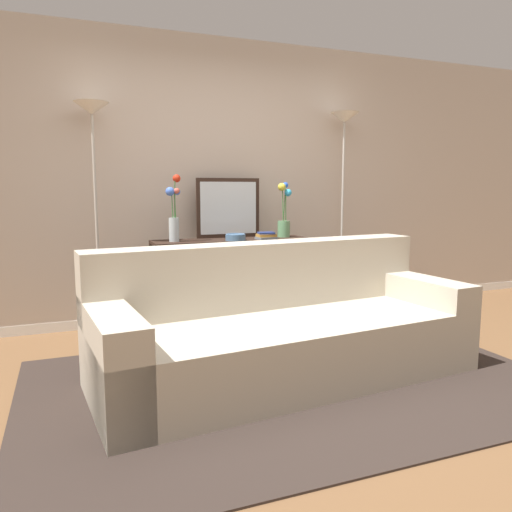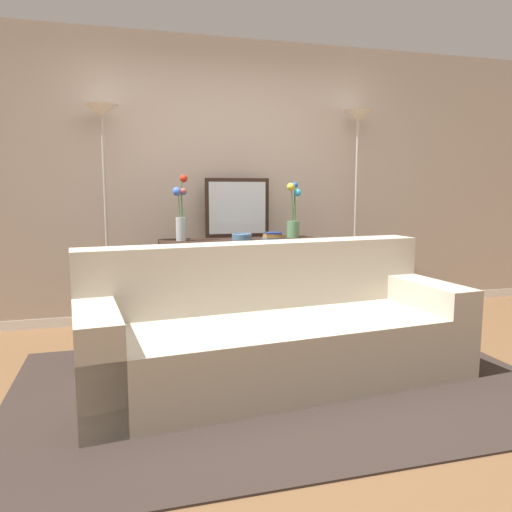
# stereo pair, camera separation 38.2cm
# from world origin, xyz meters

# --- Properties ---
(ground_plane) EXTENTS (16.00, 16.00, 0.02)m
(ground_plane) POSITION_xyz_m (0.00, 0.00, -0.01)
(ground_plane) COLOR brown
(back_wall) EXTENTS (12.00, 0.15, 2.65)m
(back_wall) POSITION_xyz_m (0.00, 1.92, 1.32)
(back_wall) COLOR white
(back_wall) RESTS_ON ground
(area_rug) EXTENTS (3.34, 2.12, 0.01)m
(area_rug) POSITION_xyz_m (0.02, 0.04, 0.01)
(area_rug) COLOR #332823
(area_rug) RESTS_ON ground
(couch) EXTENTS (2.57, 1.19, 0.88)m
(couch) POSITION_xyz_m (0.02, 0.20, 0.31)
(couch) COLOR #BCB29E
(couch) RESTS_ON ground
(console_table) EXTENTS (1.43, 0.39, 0.80)m
(console_table) POSITION_xyz_m (0.10, 1.53, 0.56)
(console_table) COLOR black
(console_table) RESTS_ON ground
(floor_lamp_left) EXTENTS (0.28, 0.28, 1.95)m
(floor_lamp_left) POSITION_xyz_m (-1.06, 1.62, 1.53)
(floor_lamp_left) COLOR #B7B2A8
(floor_lamp_left) RESTS_ON ground
(floor_lamp_right) EXTENTS (0.28, 0.28, 2.00)m
(floor_lamp_right) POSITION_xyz_m (1.31, 1.62, 1.57)
(floor_lamp_right) COLOR #B7B2A8
(floor_lamp_right) RESTS_ON ground
(wall_mirror) EXTENTS (0.61, 0.02, 0.55)m
(wall_mirror) POSITION_xyz_m (0.13, 1.69, 1.08)
(wall_mirror) COLOR black
(wall_mirror) RESTS_ON console_table
(vase_tall_flowers) EXTENTS (0.14, 0.10, 0.58)m
(vase_tall_flowers) POSITION_xyz_m (-0.43, 1.51, 1.05)
(vase_tall_flowers) COLOR silver
(vase_tall_flowers) RESTS_ON console_table
(vase_short_flowers) EXTENTS (0.14, 0.12, 0.52)m
(vase_short_flowers) POSITION_xyz_m (0.63, 1.54, 0.99)
(vase_short_flowers) COLOR #669E6B
(vase_short_flowers) RESTS_ON console_table
(fruit_bowl) EXTENTS (0.18, 0.18, 0.06)m
(fruit_bowl) POSITION_xyz_m (0.10, 1.40, 0.83)
(fruit_bowl) COLOR #4C7093
(fruit_bowl) RESTS_ON console_table
(book_stack) EXTENTS (0.19, 0.14, 0.07)m
(book_stack) POSITION_xyz_m (0.39, 1.40, 0.83)
(book_stack) COLOR slate
(book_stack) RESTS_ON console_table
(book_row_under_console) EXTENTS (0.34, 0.17, 0.13)m
(book_row_under_console) POSITION_xyz_m (-0.32, 1.53, 0.06)
(book_row_under_console) COLOR #1E7075
(book_row_under_console) RESTS_ON ground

